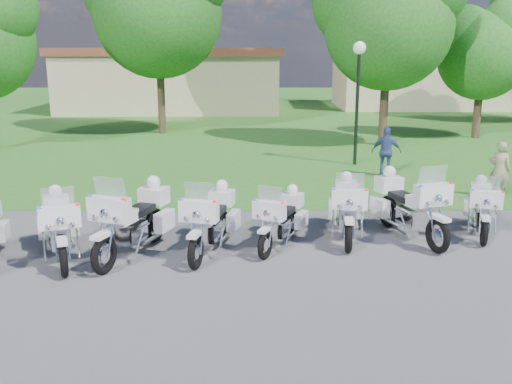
{
  "coord_description": "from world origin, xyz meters",
  "views": [
    {
      "loc": [
        -0.54,
        -11.05,
        4.03
      ],
      "look_at": [
        -0.5,
        1.2,
        0.95
      ],
      "focal_mm": 40.0,
      "sensor_mm": 36.0,
      "label": 1
    }
  ],
  "objects_px": {
    "motorcycle_6": "(408,205)",
    "motorcycle_2": "(134,219)",
    "motorcycle_1": "(59,226)",
    "bystander_c": "(386,152)",
    "motorcycle_7": "(482,207)",
    "motorcycle_5": "(347,208)",
    "lamp_post": "(358,73)",
    "motorcycle_4": "(281,218)",
    "motorcycle_3": "(212,219)",
    "bystander_a": "(499,170)"
  },
  "relations": [
    {
      "from": "motorcycle_6",
      "to": "motorcycle_2",
      "type": "bearing_deg",
      "value": -8.08
    },
    {
      "from": "motorcycle_1",
      "to": "bystander_c",
      "type": "distance_m",
      "value": 11.02
    },
    {
      "from": "motorcycle_2",
      "to": "motorcycle_7",
      "type": "xyz_separation_m",
      "value": [
        7.48,
        1.33,
        -0.13
      ]
    },
    {
      "from": "motorcycle_7",
      "to": "bystander_c",
      "type": "relative_size",
      "value": 1.31
    },
    {
      "from": "motorcycle_2",
      "to": "bystander_c",
      "type": "relative_size",
      "value": 1.58
    },
    {
      "from": "motorcycle_5",
      "to": "motorcycle_1",
      "type": "bearing_deg",
      "value": 19.35
    },
    {
      "from": "lamp_post",
      "to": "bystander_c",
      "type": "distance_m",
      "value": 3.16
    },
    {
      "from": "motorcycle_1",
      "to": "motorcycle_6",
      "type": "bearing_deg",
      "value": 169.48
    },
    {
      "from": "motorcycle_1",
      "to": "motorcycle_4",
      "type": "relative_size",
      "value": 1.14
    },
    {
      "from": "motorcycle_3",
      "to": "bystander_c",
      "type": "xyz_separation_m",
      "value": [
        5.14,
        7.07,
        0.12
      ]
    },
    {
      "from": "motorcycle_6",
      "to": "motorcycle_1",
      "type": "bearing_deg",
      "value": -8.25
    },
    {
      "from": "motorcycle_7",
      "to": "bystander_a",
      "type": "bearing_deg",
      "value": -101.57
    },
    {
      "from": "lamp_post",
      "to": "motorcycle_1",
      "type": "bearing_deg",
      "value": -128.28
    },
    {
      "from": "motorcycle_2",
      "to": "motorcycle_5",
      "type": "bearing_deg",
      "value": -147.12
    },
    {
      "from": "motorcycle_6",
      "to": "lamp_post",
      "type": "bearing_deg",
      "value": -110.48
    },
    {
      "from": "motorcycle_3",
      "to": "lamp_post",
      "type": "relative_size",
      "value": 0.56
    },
    {
      "from": "motorcycle_3",
      "to": "motorcycle_6",
      "type": "height_order",
      "value": "motorcycle_6"
    },
    {
      "from": "lamp_post",
      "to": "bystander_c",
      "type": "bearing_deg",
      "value": -70.87
    },
    {
      "from": "motorcycle_5",
      "to": "motorcycle_6",
      "type": "xyz_separation_m",
      "value": [
        1.34,
        0.02,
        0.06
      ]
    },
    {
      "from": "motorcycle_3",
      "to": "motorcycle_4",
      "type": "relative_size",
      "value": 1.18
    },
    {
      "from": "motorcycle_5",
      "to": "motorcycle_7",
      "type": "distance_m",
      "value": 3.07
    },
    {
      "from": "motorcycle_4",
      "to": "motorcycle_6",
      "type": "relative_size",
      "value": 0.8
    },
    {
      "from": "motorcycle_1",
      "to": "motorcycle_6",
      "type": "xyz_separation_m",
      "value": [
        7.18,
        1.33,
        0.05
      ]
    },
    {
      "from": "motorcycle_1",
      "to": "motorcycle_3",
      "type": "relative_size",
      "value": 0.96
    },
    {
      "from": "motorcycle_1",
      "to": "motorcycle_6",
      "type": "height_order",
      "value": "motorcycle_6"
    },
    {
      "from": "motorcycle_4",
      "to": "lamp_post",
      "type": "bearing_deg",
      "value": -86.08
    },
    {
      "from": "bystander_a",
      "to": "motorcycle_3",
      "type": "bearing_deg",
      "value": 56.92
    },
    {
      "from": "motorcycle_2",
      "to": "bystander_c",
      "type": "bearing_deg",
      "value": -113.3
    },
    {
      "from": "motorcycle_2",
      "to": "motorcycle_5",
      "type": "distance_m",
      "value": 4.55
    },
    {
      "from": "motorcycle_7",
      "to": "bystander_a",
      "type": "xyz_separation_m",
      "value": [
        1.68,
        3.11,
        0.18
      ]
    },
    {
      "from": "motorcycle_1",
      "to": "motorcycle_5",
      "type": "bearing_deg",
      "value": 171.64
    },
    {
      "from": "motorcycle_2",
      "to": "bystander_c",
      "type": "xyz_separation_m",
      "value": [
        6.67,
        7.24,
        0.06
      ]
    },
    {
      "from": "lamp_post",
      "to": "motorcycle_6",
      "type": "bearing_deg",
      "value": -91.75
    },
    {
      "from": "motorcycle_2",
      "to": "lamp_post",
      "type": "height_order",
      "value": "lamp_post"
    },
    {
      "from": "motorcycle_4",
      "to": "bystander_a",
      "type": "bearing_deg",
      "value": -124.32
    },
    {
      "from": "motorcycle_4",
      "to": "bystander_c",
      "type": "xyz_separation_m",
      "value": [
        3.71,
        6.72,
        0.2
      ]
    },
    {
      "from": "motorcycle_7",
      "to": "lamp_post",
      "type": "height_order",
      "value": "lamp_post"
    },
    {
      "from": "motorcycle_1",
      "to": "lamp_post",
      "type": "bearing_deg",
      "value": -149.28
    },
    {
      "from": "motorcycle_2",
      "to": "motorcycle_6",
      "type": "relative_size",
      "value": 1.01
    },
    {
      "from": "lamp_post",
      "to": "bystander_a",
      "type": "relative_size",
      "value": 2.71
    },
    {
      "from": "motorcycle_2",
      "to": "motorcycle_3",
      "type": "distance_m",
      "value": 1.54
    },
    {
      "from": "motorcycle_7",
      "to": "motorcycle_5",
      "type": "bearing_deg",
      "value": 21.81
    },
    {
      "from": "motorcycle_4",
      "to": "bystander_a",
      "type": "height_order",
      "value": "bystander_a"
    },
    {
      "from": "motorcycle_6",
      "to": "motorcycle_7",
      "type": "height_order",
      "value": "motorcycle_6"
    },
    {
      "from": "motorcycle_5",
      "to": "lamp_post",
      "type": "xyz_separation_m",
      "value": [
        1.58,
        8.1,
        2.55
      ]
    },
    {
      "from": "motorcycle_2",
      "to": "bystander_c",
      "type": "height_order",
      "value": "motorcycle_2"
    },
    {
      "from": "motorcycle_4",
      "to": "lamp_post",
      "type": "relative_size",
      "value": 0.47
    },
    {
      "from": "motorcycle_7",
      "to": "bystander_c",
      "type": "height_order",
      "value": "bystander_c"
    },
    {
      "from": "motorcycle_5",
      "to": "bystander_a",
      "type": "relative_size",
      "value": 1.51
    },
    {
      "from": "motorcycle_1",
      "to": "motorcycle_4",
      "type": "height_order",
      "value": "motorcycle_1"
    }
  ]
}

